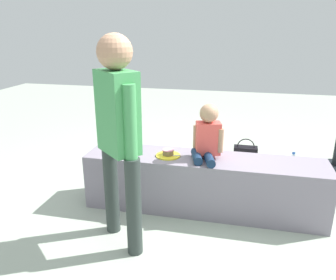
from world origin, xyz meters
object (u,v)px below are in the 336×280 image
water_bottle_near_gift (293,163)px  cake_box_white (245,179)px  party_cup_red (196,162)px  adult_standing (118,126)px  cake_plate (168,154)px  child_seated (207,135)px  handbag_brown_canvas (295,179)px  gift_bag (178,166)px  handbag_black_leather (245,154)px

water_bottle_near_gift → cake_box_white: water_bottle_near_gift is taller
party_cup_red → adult_standing: bearing=-102.3°
cake_plate → cake_box_white: (0.70, 0.61, -0.46)m
child_seated → cake_plate: (-0.34, -0.03, -0.19)m
adult_standing → handbag_brown_canvas: 2.05m
adult_standing → cake_plate: size_ratio=6.99×
water_bottle_near_gift → gift_bag: bearing=-161.3°
handbag_black_leather → handbag_brown_canvas: handbag_brown_canvas is taller
adult_standing → party_cup_red: adult_standing is taller
cake_plate → water_bottle_near_gift: cake_plate is taller
gift_bag → water_bottle_near_gift: gift_bag is taller
party_cup_red → handbag_brown_canvas: handbag_brown_canvas is taller
adult_standing → water_bottle_near_gift: adult_standing is taller
adult_standing → water_bottle_near_gift: (1.46, 1.68, -0.84)m
gift_bag → water_bottle_near_gift: size_ratio=1.30×
cake_plate → handbag_brown_canvas: cake_plate is taller
handbag_black_leather → adult_standing: bearing=-116.4°
cake_plate → cake_box_white: size_ratio=0.71×
child_seated → party_cup_red: size_ratio=5.09×
child_seated → handbag_brown_canvas: (0.87, 0.58, -0.60)m
gift_bag → party_cup_red: size_ratio=3.24×
cake_plate → handbag_brown_canvas: size_ratio=0.64×
child_seated → adult_standing: bearing=-132.1°
gift_bag → handbag_brown_canvas: (1.24, -0.05, -0.01)m
child_seated → handbag_black_leather: size_ratio=1.59×
child_seated → gift_bag: 0.93m
adult_standing → water_bottle_near_gift: size_ratio=6.63×
child_seated → cake_plate: child_seated is taller
gift_bag → party_cup_red: bearing=66.4°
cake_box_white → gift_bag: bearing=176.9°
adult_standing → handbag_black_leather: bearing=63.6°
handbag_brown_canvas → gift_bag: bearing=177.9°
cake_plate → handbag_brown_canvas: 1.41m
water_bottle_near_gift → cake_box_white: bearing=-138.8°
gift_bag → party_cup_red: gift_bag is taller
adult_standing → gift_bag: size_ratio=5.10×
child_seated → handbag_black_leather: (0.36, 1.24, -0.61)m
adult_standing → handbag_brown_canvas: adult_standing is taller
gift_bag → handbag_black_leather: (0.73, 0.61, -0.03)m
handbag_black_leather → cake_box_white: bearing=-89.9°
party_cup_red → handbag_black_leather: 0.63m
water_bottle_near_gift → party_cup_red: bearing=-176.0°
adult_standing → handbag_black_leather: (0.93, 1.87, -0.84)m
adult_standing → cake_box_white: adult_standing is taller
adult_standing → gift_bag: adult_standing is taller
handbag_brown_canvas → adult_standing: bearing=-139.8°
child_seated → gift_bag: size_ratio=1.57×
cake_plate → adult_standing: bearing=-110.5°
water_bottle_near_gift → handbag_brown_canvas: bearing=-93.6°
gift_bag → handbag_brown_canvas: size_ratio=0.88×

